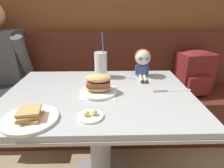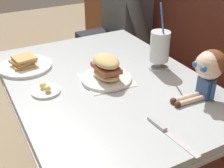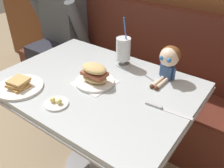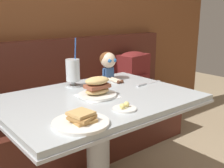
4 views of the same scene
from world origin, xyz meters
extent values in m
cube|color=brown|center=(0.00, 1.05, 1.20)|extent=(4.40, 0.08, 2.40)
cube|color=#512319|center=(0.00, 0.77, 0.23)|extent=(2.60, 0.48, 0.45)
cube|color=#512319|center=(0.00, 0.96, 0.73)|extent=(2.60, 0.10, 0.55)
cube|color=#B2BCC1|center=(0.00, 0.18, 0.72)|extent=(1.10, 0.80, 0.03)
cube|color=#B7BABF|center=(0.00, 0.18, 0.70)|extent=(1.11, 0.81, 0.02)
cylinder|color=#A5A8AD|center=(0.00, 0.18, 0.37)|extent=(0.14, 0.14, 0.65)
cylinder|color=white|center=(-0.30, -0.10, 0.75)|extent=(0.25, 0.25, 0.01)
cube|color=tan|center=(-0.29, -0.11, 0.76)|extent=(0.10, 0.10, 0.01)
cube|color=#B78447|center=(-0.29, -0.11, 0.78)|extent=(0.12, 0.12, 0.01)
cube|color=tan|center=(-0.29, -0.10, 0.79)|extent=(0.11, 0.11, 0.01)
cylinder|color=silver|center=(0.01, 0.45, 0.74)|extent=(0.10, 0.10, 0.01)
cylinder|color=silver|center=(0.01, 0.45, 0.77)|extent=(0.03, 0.03, 0.03)
cylinder|color=silver|center=(0.01, 0.45, 0.85)|extent=(0.09, 0.09, 0.14)
cylinder|color=pink|center=(0.01, 0.45, 0.84)|extent=(0.08, 0.08, 0.13)
cylinder|color=blue|center=(0.02, 0.45, 0.95)|extent=(0.02, 0.05, 0.22)
cube|color=white|center=(0.00, 0.18, 0.74)|extent=(0.21, 0.21, 0.00)
cylinder|color=white|center=(0.00, 0.18, 0.75)|extent=(0.22, 0.22, 0.01)
ellipsoid|color=tan|center=(0.00, 0.18, 0.77)|extent=(0.15, 0.10, 0.04)
cube|color=#995138|center=(0.00, 0.18, 0.80)|extent=(0.14, 0.09, 0.02)
ellipsoid|color=tan|center=(0.00, 0.18, 0.83)|extent=(0.15, 0.10, 0.04)
cylinder|color=white|center=(-0.03, -0.09, 0.74)|extent=(0.12, 0.12, 0.01)
sphere|color=#F4E07A|center=(-0.05, -0.09, 0.76)|extent=(0.03, 0.03, 0.03)
sphere|color=#F4E07A|center=(-0.01, -0.08, 0.76)|extent=(0.03, 0.03, 0.03)
cube|color=silver|center=(0.49, 0.20, 0.74)|extent=(0.14, 0.03, 0.00)
cube|color=#B2B5BA|center=(0.37, 0.19, 0.75)|extent=(0.09, 0.03, 0.01)
cube|color=#385689|center=(0.30, 0.46, 0.78)|extent=(0.07, 0.04, 0.08)
sphere|color=beige|center=(0.30, 0.46, 0.88)|extent=(0.11, 0.11, 0.11)
ellipsoid|color=brown|center=(0.30, 0.47, 0.89)|extent=(0.12, 0.11, 0.10)
sphere|color=#2D6BB2|center=(0.28, 0.42, 0.88)|extent=(0.03, 0.03, 0.03)
sphere|color=#2D6BB2|center=(0.32, 0.41, 0.88)|extent=(0.03, 0.03, 0.03)
cylinder|color=beige|center=(0.29, 0.38, 0.75)|extent=(0.03, 0.12, 0.02)
cylinder|color=beige|center=(0.31, 0.38, 0.75)|extent=(0.03, 0.12, 0.02)
sphere|color=#4C2819|center=(0.28, 0.32, 0.75)|extent=(0.03, 0.03, 0.03)
sphere|color=#4C2819|center=(0.31, 0.32, 0.75)|extent=(0.03, 0.03, 0.03)
cylinder|color=#385689|center=(0.26, 0.46, 0.79)|extent=(0.02, 0.02, 0.07)
cylinder|color=#385689|center=(0.34, 0.46, 0.79)|extent=(0.02, 0.02, 0.07)
cube|color=maroon|center=(0.85, 0.79, 0.64)|extent=(0.33, 0.25, 0.38)
cube|color=maroon|center=(0.85, 0.67, 0.56)|extent=(0.22, 0.09, 0.17)
ellipsoid|color=maroon|center=(0.85, 0.79, 0.82)|extent=(0.32, 0.24, 0.07)
cube|color=#4C5156|center=(-0.88, 0.80, 0.74)|extent=(0.38, 0.24, 0.58)
cylinder|color=#4C5156|center=(-0.65, 0.75, 0.77)|extent=(0.09, 0.25, 0.48)
camera|label=1|loc=(0.05, -0.83, 1.21)|focal=30.07mm
camera|label=2|loc=(1.02, -0.34, 1.37)|focal=47.67mm
camera|label=3|loc=(0.75, -0.68, 1.47)|focal=38.56mm
camera|label=4|loc=(-0.89, -1.05, 1.21)|focal=44.24mm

